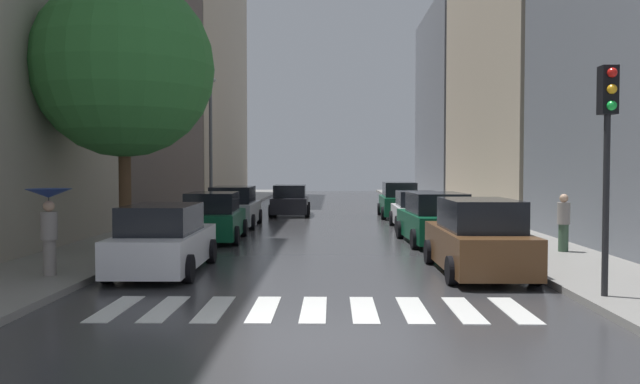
% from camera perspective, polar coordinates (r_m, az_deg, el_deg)
% --- Properties ---
extents(ground_plane, '(28.00, 72.00, 0.04)m').
position_cam_1_polar(ground_plane, '(33.77, 0.52, -2.21)').
color(ground_plane, '#343437').
extents(sidewalk_left, '(3.00, 72.00, 0.15)m').
position_cam_1_polar(sidewalk_left, '(34.45, -10.36, -2.00)').
color(sidewalk_left, gray).
rests_on(sidewalk_left, ground).
extents(sidewalk_right, '(3.00, 72.00, 0.15)m').
position_cam_1_polar(sidewalk_right, '(34.32, 11.44, -2.02)').
color(sidewalk_right, gray).
rests_on(sidewalk_right, ground).
extents(crosswalk_stripes, '(7.65, 2.20, 0.01)m').
position_cam_1_polar(crosswalk_stripes, '(11.96, -0.54, -10.19)').
color(crosswalk_stripes, silver).
rests_on(crosswalk_stripes, ground).
extents(building_left_mid, '(6.00, 15.66, 20.84)m').
position_cam_1_polar(building_left_mid, '(36.95, -17.36, 14.36)').
color(building_left_mid, '#564C47').
rests_on(building_left_mid, ground).
extents(building_left_far, '(6.00, 21.43, 25.83)m').
position_cam_1_polar(building_left_far, '(55.21, -11.06, 12.95)').
color(building_left_far, '#B2A38C').
rests_on(building_left_far, ground).
extents(building_right_mid, '(6.00, 17.43, 14.38)m').
position_cam_1_polar(building_right_mid, '(37.46, 17.86, 9.17)').
color(building_right_mid, '#B2A38C').
rests_on(building_right_mid, ground).
extents(building_right_far, '(6.00, 15.62, 15.16)m').
position_cam_1_polar(building_right_far, '(54.20, 12.54, 7.44)').
color(building_right_far, slate).
rests_on(building_right_far, ground).
extents(parked_car_left_nearest, '(2.07, 4.64, 1.66)m').
position_cam_1_polar(parked_car_left_nearest, '(16.37, -13.50, -4.16)').
color(parked_car_left_nearest, silver).
rests_on(parked_car_left_nearest, ground).
extents(parked_car_left_second, '(2.18, 4.33, 1.70)m').
position_cam_1_polar(parked_car_left_second, '(22.99, -9.30, -2.28)').
color(parked_car_left_second, '#0C4C2D').
rests_on(parked_car_left_second, ground).
extents(parked_car_left_third, '(2.19, 4.73, 1.74)m').
position_cam_1_polar(parked_car_left_third, '(28.44, -7.56, -1.38)').
color(parked_car_left_third, '#B2B7BF').
rests_on(parked_car_left_third, ground).
extents(parked_car_right_nearest, '(2.05, 4.75, 1.81)m').
position_cam_1_polar(parked_car_right_nearest, '(16.16, 13.61, -4.02)').
color(parked_car_right_nearest, brown).
rests_on(parked_car_right_nearest, ground).
extents(parked_car_right_second, '(2.29, 4.79, 1.72)m').
position_cam_1_polar(parked_car_right_second, '(22.25, 10.04, -2.40)').
color(parked_car_right_second, '#0C4C2D').
rests_on(parked_car_right_second, ground).
extents(parked_car_right_third, '(2.03, 4.19, 1.58)m').
position_cam_1_polar(parked_car_right_third, '(27.46, 8.42, -1.65)').
color(parked_car_right_third, silver).
rests_on(parked_car_right_third, ground).
extents(parked_car_right_fourth, '(2.03, 4.67, 1.80)m').
position_cam_1_polar(parked_car_right_fourth, '(33.56, 6.90, -0.79)').
color(parked_car_right_fourth, '#0C4C2D').
rests_on(parked_car_right_fourth, ground).
extents(car_midroad, '(2.13, 4.43, 1.63)m').
position_cam_1_polar(car_midroad, '(34.70, -2.62, -0.80)').
color(car_midroad, black).
rests_on(car_midroad, ground).
extents(pedestrian_foreground, '(0.36, 0.36, 1.65)m').
position_cam_1_polar(pedestrian_foreground, '(19.96, 20.49, -2.43)').
color(pedestrian_foreground, '#38513D').
rests_on(pedestrian_foreground, sidewalk_right).
extents(pedestrian_by_kerb, '(1.01, 1.01, 1.94)m').
position_cam_1_polar(pedestrian_by_kerb, '(15.76, -22.59, -1.64)').
color(pedestrian_by_kerb, gray).
rests_on(pedestrian_by_kerb, sidewalk_left).
extents(street_tree_left, '(5.33, 5.33, 8.04)m').
position_cam_1_polar(street_tree_left, '(20.43, -16.77, 10.38)').
color(street_tree_left, '#513823').
rests_on(street_tree_left, sidewalk_left).
extents(traffic_light_right_corner, '(0.30, 0.42, 4.30)m').
position_cam_1_polar(traffic_light_right_corner, '(13.30, 23.82, 5.08)').
color(traffic_light_right_corner, black).
rests_on(traffic_light_right_corner, sidewalk_right).
extents(lamp_post_left, '(0.60, 0.28, 6.73)m').
position_cam_1_polar(lamp_post_left, '(32.06, -9.52, 4.79)').
color(lamp_post_left, '#595B60').
rests_on(lamp_post_left, sidewalk_left).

